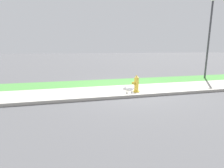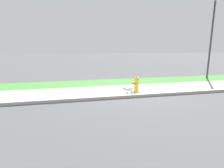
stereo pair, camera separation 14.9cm
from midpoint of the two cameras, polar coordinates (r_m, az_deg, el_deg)
ground_plane at (r=8.22m, az=4.87°, el=-2.02°), size 120.00×120.00×0.00m
sidewalk_pavement at (r=8.22m, az=4.87°, el=-1.99°), size 18.00×2.23×0.01m
grass_verge at (r=10.16m, az=1.14°, el=0.69°), size 18.00×1.92×0.01m
street_curb at (r=7.12m, az=7.95°, el=-3.76°), size 18.00×0.16×0.12m
fire_hydrant_at_driveway at (r=7.84m, az=7.39°, el=-0.04°), size 0.35×0.35×0.76m
small_white_dog at (r=7.29m, az=4.89°, el=-1.75°), size 0.55×0.28×0.43m
street_lamp at (r=13.06m, az=29.13°, el=16.26°), size 0.32×0.32×5.07m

